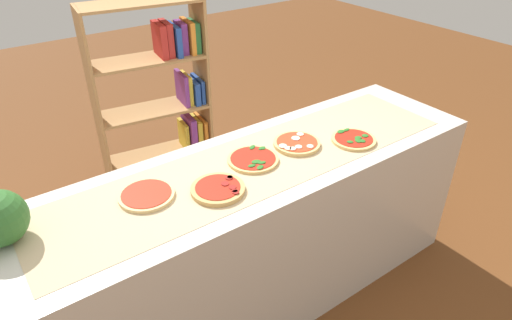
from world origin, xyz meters
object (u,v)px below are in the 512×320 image
Objects in this scene: pizza_mozzarella_3 at (297,143)px; bookshelf at (168,108)px; pizza_pepperoni_1 at (218,189)px; pizza_plain_0 at (147,195)px; pizza_spinach_2 at (253,159)px; pizza_spinach_4 at (354,139)px.

bookshelf is (-0.17, 1.22, -0.21)m from pizza_mozzarella_3.
bookshelf is at bearing 73.77° from pizza_pepperoni_1.
pizza_pepperoni_1 is at bearing -27.97° from pizza_plain_0.
pizza_plain_0 is 1.37m from bookshelf.
bookshelf is (0.11, 1.21, -0.21)m from pizza_spinach_2.
pizza_mozzarella_3 is 0.17× the size of bookshelf.
pizza_spinach_2 is at bearing -3.06° from pizza_plain_0.
pizza_pepperoni_1 is 0.30m from pizza_spinach_2.
pizza_spinach_2 reaches higher than pizza_plain_0.
pizza_plain_0 is 0.97× the size of pizza_spinach_2.
bookshelf is (0.39, 1.33, -0.21)m from pizza_pepperoni_1.
bookshelf is at bearing 108.31° from pizza_spinach_4.
pizza_pepperoni_1 reaches higher than pizza_spinach_2.
pizza_spinach_4 is at bearing -71.69° from bookshelf.
pizza_spinach_4 is (1.11, -0.18, -0.00)m from pizza_plain_0.
pizza_mozzarella_3 reaches higher than pizza_spinach_2.
pizza_spinach_2 is at bearing 164.95° from pizza_spinach_4.
pizza_spinach_4 is (0.84, -0.03, -0.00)m from pizza_pepperoni_1.
pizza_spinach_4 is at bearing -26.79° from pizza_mozzarella_3.
pizza_pepperoni_1 is (0.28, -0.15, 0.00)m from pizza_plain_0.
bookshelf reaches higher than pizza_pepperoni_1.
pizza_mozzarella_3 is at bearing -1.74° from pizza_spinach_2.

